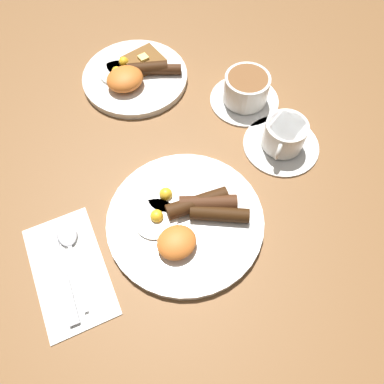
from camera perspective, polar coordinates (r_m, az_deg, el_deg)
name	(u,v)px	position (r m, az deg, el deg)	size (l,w,h in m)	color
ground_plane	(185,222)	(0.69, -1.02, -4.62)	(3.00, 3.00, 0.00)	brown
breakfast_plate_near	(186,219)	(0.68, -0.85, -4.17)	(0.28, 0.28, 0.05)	white
breakfast_plate_far	(135,75)	(0.90, -8.72, 17.20)	(0.24, 0.24, 0.05)	white
teacup_near	(283,138)	(0.78, 13.75, 8.01)	(0.16, 0.16, 0.07)	white
teacup_far	(246,91)	(0.84, 8.22, 15.04)	(0.15, 0.15, 0.07)	white
napkin	(69,270)	(0.69, -18.19, -11.27)	(0.12, 0.21, 0.01)	white
knife	(63,279)	(0.68, -19.02, -12.39)	(0.04, 0.18, 0.01)	silver
spoon	(69,243)	(0.70, -18.19, -7.40)	(0.05, 0.17, 0.01)	silver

